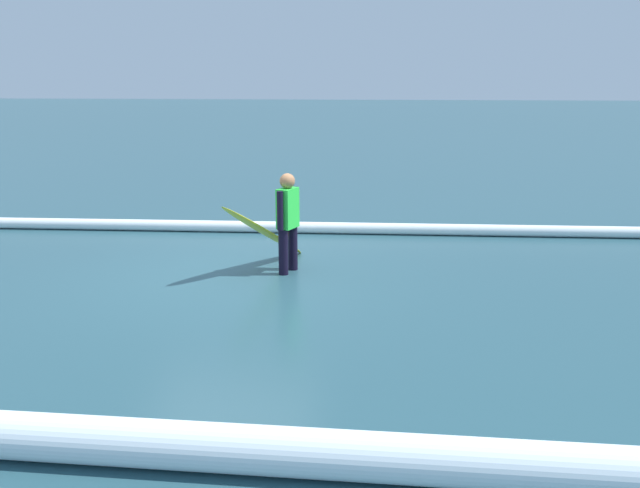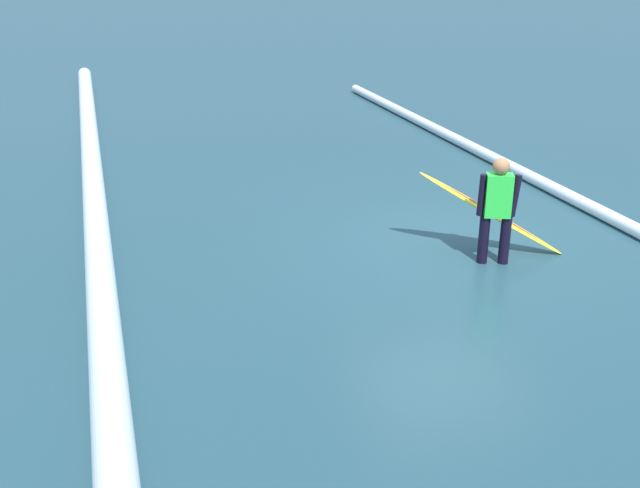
% 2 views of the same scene
% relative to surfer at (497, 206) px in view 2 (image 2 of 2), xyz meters
% --- Properties ---
extents(ground_plane, '(126.54, 126.54, 0.00)m').
position_rel_surfer_xyz_m(ground_plane, '(0.88, 0.23, -0.81)').
color(ground_plane, '#274C57').
extents(surfer, '(0.31, 0.52, 1.46)m').
position_rel_surfer_xyz_m(surfer, '(0.00, 0.00, 0.00)').
color(surfer, black).
rests_on(surfer, ground_plane).
extents(surfboard, '(1.09, 1.97, 1.15)m').
position_rel_surfer_xyz_m(surfboard, '(0.36, -0.15, -0.25)').
color(surfboard, yellow).
rests_on(surfboard, ground_plane).
extents(wave_crest_foreground, '(20.10, 0.61, 0.21)m').
position_rel_surfer_xyz_m(wave_crest_foreground, '(1.22, -2.44, -0.71)').
color(wave_crest_foreground, white).
rests_on(wave_crest_foreground, ground_plane).
extents(wave_crest_midground, '(23.64, 0.88, 0.36)m').
position_rel_surfer_xyz_m(wave_crest_midground, '(3.59, 4.99, -0.63)').
color(wave_crest_midground, white).
rests_on(wave_crest_midground, ground_plane).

